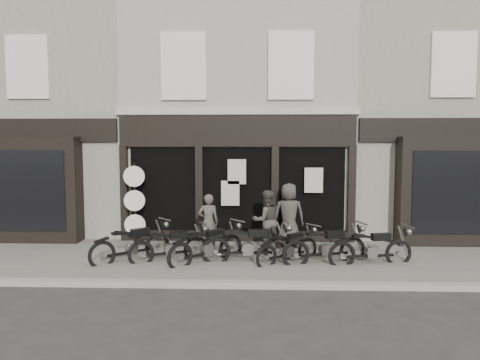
{
  "coord_description": "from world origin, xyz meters",
  "views": [
    {
      "loc": [
        0.6,
        -11.18,
        3.22
      ],
      "look_at": [
        0.14,
        1.6,
        2.11
      ],
      "focal_mm": 35.0,
      "sensor_mm": 36.0,
      "label": 1
    }
  ],
  "objects_px": {
    "motorcycle_6": "(372,251)",
    "man_centre": "(266,220)",
    "motorcycle_5": "(326,250)",
    "advert_sign_post": "(135,207)",
    "motorcycle_0": "(132,247)",
    "motorcycle_3": "(248,248)",
    "man_right": "(289,215)",
    "motorcycle_2": "(207,249)",
    "motorcycle_1": "(170,249)",
    "motorcycle_4": "(288,251)",
    "man_left": "(208,222)"
  },
  "relations": [
    {
      "from": "motorcycle_1",
      "to": "motorcycle_2",
      "type": "bearing_deg",
      "value": -30.85
    },
    {
      "from": "motorcycle_6",
      "to": "man_right",
      "type": "height_order",
      "value": "man_right"
    },
    {
      "from": "motorcycle_3",
      "to": "advert_sign_post",
      "type": "distance_m",
      "value": 3.87
    },
    {
      "from": "motorcycle_1",
      "to": "motorcycle_3",
      "type": "bearing_deg",
      "value": -25.16
    },
    {
      "from": "advert_sign_post",
      "to": "motorcycle_2",
      "type": "bearing_deg",
      "value": -45.79
    },
    {
      "from": "motorcycle_2",
      "to": "motorcycle_3",
      "type": "distance_m",
      "value": 1.05
    },
    {
      "from": "motorcycle_6",
      "to": "advert_sign_post",
      "type": "height_order",
      "value": "advert_sign_post"
    },
    {
      "from": "motorcycle_6",
      "to": "motorcycle_4",
      "type": "bearing_deg",
      "value": 165.04
    },
    {
      "from": "motorcycle_0",
      "to": "man_centre",
      "type": "height_order",
      "value": "man_centre"
    },
    {
      "from": "motorcycle_5",
      "to": "motorcycle_6",
      "type": "height_order",
      "value": "motorcycle_5"
    },
    {
      "from": "motorcycle_0",
      "to": "motorcycle_5",
      "type": "distance_m",
      "value": 4.98
    },
    {
      "from": "man_centre",
      "to": "man_right",
      "type": "height_order",
      "value": "man_right"
    },
    {
      "from": "man_left",
      "to": "motorcycle_3",
      "type": "bearing_deg",
      "value": 126.93
    },
    {
      "from": "motorcycle_0",
      "to": "motorcycle_6",
      "type": "bearing_deg",
      "value": -42.77
    },
    {
      "from": "motorcycle_1",
      "to": "advert_sign_post",
      "type": "relative_size",
      "value": 0.78
    },
    {
      "from": "man_centre",
      "to": "advert_sign_post",
      "type": "xyz_separation_m",
      "value": [
        -3.85,
        0.56,
        0.27
      ]
    },
    {
      "from": "man_right",
      "to": "motorcycle_3",
      "type": "bearing_deg",
      "value": 50.66
    },
    {
      "from": "motorcycle_5",
      "to": "man_right",
      "type": "xyz_separation_m",
      "value": [
        -0.82,
        1.69,
        0.61
      ]
    },
    {
      "from": "motorcycle_0",
      "to": "man_centre",
      "type": "xyz_separation_m",
      "value": [
        3.5,
        1.15,
        0.53
      ]
    },
    {
      "from": "motorcycle_1",
      "to": "motorcycle_6",
      "type": "height_order",
      "value": "motorcycle_6"
    },
    {
      "from": "motorcycle_0",
      "to": "motorcycle_6",
      "type": "height_order",
      "value": "motorcycle_0"
    },
    {
      "from": "motorcycle_1",
      "to": "motorcycle_0",
      "type": "bearing_deg",
      "value": 155.3
    },
    {
      "from": "motorcycle_6",
      "to": "man_right",
      "type": "distance_m",
      "value": 2.71
    },
    {
      "from": "motorcycle_0",
      "to": "motorcycle_4",
      "type": "relative_size",
      "value": 1.08
    },
    {
      "from": "motorcycle_5",
      "to": "man_right",
      "type": "height_order",
      "value": "man_right"
    },
    {
      "from": "motorcycle_0",
      "to": "motorcycle_6",
      "type": "relative_size",
      "value": 0.85
    },
    {
      "from": "motorcycle_5",
      "to": "man_right",
      "type": "distance_m",
      "value": 1.97
    },
    {
      "from": "motorcycle_0",
      "to": "motorcycle_3",
      "type": "xyz_separation_m",
      "value": [
        3.01,
        -0.02,
        0.01
      ]
    },
    {
      "from": "man_centre",
      "to": "motorcycle_1",
      "type": "bearing_deg",
      "value": 5.55
    },
    {
      "from": "man_centre",
      "to": "motorcycle_4",
      "type": "bearing_deg",
      "value": 95.55
    },
    {
      "from": "motorcycle_4",
      "to": "motorcycle_6",
      "type": "bearing_deg",
      "value": -41.97
    },
    {
      "from": "motorcycle_0",
      "to": "motorcycle_2",
      "type": "relative_size",
      "value": 0.99
    },
    {
      "from": "motorcycle_3",
      "to": "man_left",
      "type": "relative_size",
      "value": 1.48
    },
    {
      "from": "motorcycle_0",
      "to": "man_right",
      "type": "xyz_separation_m",
      "value": [
        4.16,
        1.61,
        0.61
      ]
    },
    {
      "from": "man_centre",
      "to": "man_right",
      "type": "relative_size",
      "value": 0.91
    },
    {
      "from": "motorcycle_4",
      "to": "motorcycle_6",
      "type": "height_order",
      "value": "motorcycle_6"
    },
    {
      "from": "motorcycle_5",
      "to": "advert_sign_post",
      "type": "height_order",
      "value": "advert_sign_post"
    },
    {
      "from": "motorcycle_1",
      "to": "motorcycle_5",
      "type": "distance_m",
      "value": 3.98
    },
    {
      "from": "motorcycle_1",
      "to": "motorcycle_5",
      "type": "bearing_deg",
      "value": -25.72
    },
    {
      "from": "man_centre",
      "to": "motorcycle_6",
      "type": "bearing_deg",
      "value": 134.0
    },
    {
      "from": "motorcycle_3",
      "to": "motorcycle_5",
      "type": "distance_m",
      "value": 1.96
    },
    {
      "from": "motorcycle_5",
      "to": "advert_sign_post",
      "type": "xyz_separation_m",
      "value": [
        -5.33,
        1.79,
        0.79
      ]
    },
    {
      "from": "advert_sign_post",
      "to": "motorcycle_3",
      "type": "bearing_deg",
      "value": -34.97
    },
    {
      "from": "motorcycle_0",
      "to": "advert_sign_post",
      "type": "height_order",
      "value": "advert_sign_post"
    },
    {
      "from": "motorcycle_4",
      "to": "motorcycle_5",
      "type": "relative_size",
      "value": 0.78
    },
    {
      "from": "motorcycle_2",
      "to": "man_left",
      "type": "distance_m",
      "value": 1.35
    },
    {
      "from": "motorcycle_2",
      "to": "man_right",
      "type": "xyz_separation_m",
      "value": [
        2.19,
        1.72,
        0.61
      ]
    },
    {
      "from": "motorcycle_4",
      "to": "motorcycle_0",
      "type": "bearing_deg",
      "value": 141.53
    },
    {
      "from": "motorcycle_6",
      "to": "man_centre",
      "type": "distance_m",
      "value": 2.97
    },
    {
      "from": "motorcycle_0",
      "to": "man_left",
      "type": "relative_size",
      "value": 1.18
    }
  ]
}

